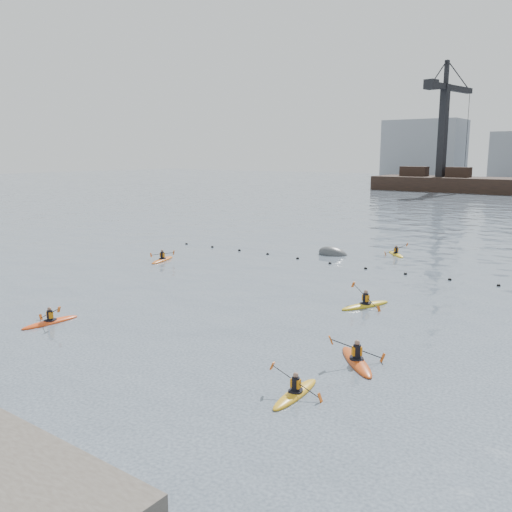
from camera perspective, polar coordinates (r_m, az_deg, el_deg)
The scene contains 9 objects.
ground at distance 23.38m, azimuth -15.22°, elevation -10.31°, with size 400.00×400.00×0.00m, color #343D4C.
float_line at distance 40.92m, azimuth 9.71°, elevation -1.00°, with size 33.24×0.73×0.24m.
kayaker_0 at distance 28.75m, azimuth -20.84°, elevation -6.46°, with size 2.05×2.99×1.16m.
kayaker_1 at distance 19.40m, azimuth 4.18°, elevation -14.15°, with size 2.05×2.99×1.13m.
kayaker_2 at distance 42.93m, azimuth -9.82°, elevation -0.36°, with size 2.05×3.18×1.01m.
kayaker_3 at distance 30.35m, azimuth 11.44°, elevation -5.04°, with size 2.17×3.30×1.31m.
kayaker_4 at distance 22.43m, azimuth 10.54°, elevation -10.74°, with size 2.80×2.94×1.30m.
kayaker_5 at distance 46.17m, azimuth 14.52°, elevation 0.22°, with size 2.39×2.49×1.10m.
mooring_buoy at distance 45.26m, azimuth 8.14°, elevation 0.14°, with size 2.52×1.49×1.26m, color #404346.
Camera 1 is at (17.32, -13.37, 8.25)m, focal length 38.00 mm.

